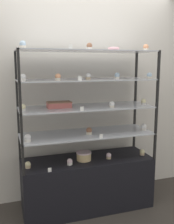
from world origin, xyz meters
TOP-DOWN VIEW (x-y plane):
  - ground_plane at (0.00, 0.00)m, footprint 20.00×20.00m
  - back_wall at (0.00, 0.40)m, footprint 8.00×0.05m
  - display_base at (0.00, 0.00)m, footprint 1.48×0.52m
  - display_riser_lower at (0.00, 0.00)m, footprint 1.48×0.52m
  - display_riser_middle at (0.00, 0.00)m, footprint 1.48×0.52m
  - display_riser_upper at (0.00, 0.00)m, footprint 1.48×0.52m
  - display_riser_top at (0.00, 0.00)m, footprint 1.48×0.52m
  - layer_cake_centerpiece at (-0.05, -0.03)m, footprint 0.17×0.17m
  - sheet_cake_frosted at (-0.31, 0.03)m, footprint 0.26×0.14m
  - cupcake_0 at (-0.67, -0.06)m, footprint 0.06×0.06m
  - cupcake_1 at (-0.23, -0.11)m, footprint 0.06×0.06m
  - cupcake_2 at (0.24, -0.07)m, footprint 0.06×0.06m
  - cupcake_3 at (0.67, -0.08)m, footprint 0.06×0.06m
  - price_tag_0 at (-0.47, -0.24)m, footprint 0.04×0.00m
  - cupcake_4 at (-0.67, -0.13)m, footprint 0.07×0.07m
  - cupcake_5 at (0.01, -0.05)m, footprint 0.07×0.07m
  - cupcake_6 at (0.68, -0.08)m, footprint 0.07×0.07m
  - price_tag_1 at (0.08, -0.24)m, footprint 0.04×0.00m
  - cupcake_7 at (-0.69, -0.04)m, footprint 0.06×0.06m
  - cupcake_8 at (0.24, -0.13)m, footprint 0.06×0.06m
  - cupcake_9 at (0.67, -0.05)m, footprint 0.06×0.06m
  - price_tag_2 at (-0.13, -0.24)m, footprint 0.04×0.00m
  - cupcake_10 at (-0.68, -0.09)m, footprint 0.06×0.06m
  - cupcake_11 at (-0.35, -0.12)m, footprint 0.06×0.06m
  - cupcake_12 at (0.00, -0.04)m, footprint 0.06×0.06m
  - cupcake_13 at (0.33, -0.06)m, footprint 0.06×0.06m
  - cupcake_14 at (0.69, -0.13)m, footprint 0.06×0.06m
  - price_tag_3 at (-0.15, -0.24)m, footprint 0.04×0.00m
  - cupcake_15 at (-0.67, -0.10)m, footprint 0.06×0.06m
  - cupcake_16 at (0.01, -0.05)m, footprint 0.06×0.06m
  - cupcake_17 at (0.67, -0.06)m, footprint 0.06×0.06m
  - price_tag_4 at (-0.24, -0.24)m, footprint 0.04×0.00m
  - donut_glazed at (0.29, -0.04)m, footprint 0.13×0.13m

SIDE VIEW (x-z plane):
  - ground_plane at x=0.00m, z-range 0.00..0.00m
  - display_base at x=0.00m, z-range 0.00..0.59m
  - price_tag_0 at x=-0.47m, z-range 0.59..0.64m
  - cupcake_0 at x=-0.67m, z-range 0.59..0.66m
  - cupcake_1 at x=-0.23m, z-range 0.59..0.66m
  - cupcake_2 at x=0.24m, z-range 0.59..0.66m
  - cupcake_3 at x=0.67m, z-range 0.59..0.66m
  - layer_cake_centerpiece at x=-0.05m, z-range 0.59..0.69m
  - display_riser_lower at x=0.00m, z-range 0.73..1.03m
  - price_tag_1 at x=0.08m, z-range 0.90..0.94m
  - cupcake_4 at x=-0.67m, z-range 0.90..0.97m
  - cupcake_5 at x=0.01m, z-range 0.90..0.97m
  - cupcake_6 at x=0.68m, z-range 0.90..0.97m
  - display_riser_middle at x=0.00m, z-range 1.03..1.34m
  - price_tag_2 at x=-0.13m, z-range 1.20..1.24m
  - cupcake_7 at x=-0.69m, z-range 1.20..1.27m
  - cupcake_8 at x=0.24m, z-range 1.20..1.27m
  - cupcake_9 at x=0.67m, z-range 1.20..1.27m
  - sheet_cake_frosted at x=-0.31m, z-range 1.20..1.27m
  - back_wall at x=0.00m, z-range 0.00..2.60m
  - display_riser_upper at x=0.00m, z-range 1.34..1.64m
  - price_tag_3 at x=-0.15m, z-range 1.50..1.55m
  - cupcake_10 at x=-0.68m, z-range 1.50..1.57m
  - cupcake_11 at x=-0.35m, z-range 1.50..1.57m
  - cupcake_12 at x=0.00m, z-range 1.50..1.57m
  - cupcake_13 at x=0.33m, z-range 1.50..1.57m
  - cupcake_14 at x=0.69m, z-range 1.50..1.57m
  - display_riser_top at x=0.00m, z-range 1.64..1.94m
  - donut_glazed at x=0.29m, z-range 1.81..1.85m
  - price_tag_4 at x=-0.24m, z-range 1.81..1.85m
  - cupcake_15 at x=-0.67m, z-range 1.81..1.88m
  - cupcake_16 at x=0.01m, z-range 1.81..1.88m
  - cupcake_17 at x=0.67m, z-range 1.81..1.88m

